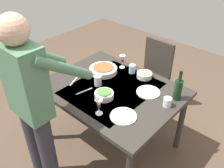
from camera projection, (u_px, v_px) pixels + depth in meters
ground_plane at (112, 142)px, 2.85m from camera, size 6.00×6.00×0.00m
dining_table at (112, 95)px, 2.46m from camera, size 1.32×1.02×0.77m
chair_near at (153, 71)px, 3.15m from camera, size 0.40×0.40×0.91m
person_server at (33, 103)px, 1.91m from camera, size 0.42×0.61×1.69m
wine_bottle at (178, 89)px, 2.22m from camera, size 0.07×0.07×0.30m
wine_glass_left at (122, 59)px, 2.69m from camera, size 0.07×0.07×0.15m
wine_glass_right at (99, 104)px, 2.04m from camera, size 0.07×0.07×0.15m
water_cup_near_left at (167, 102)px, 2.17m from camera, size 0.08×0.08×0.09m
water_cup_near_right at (98, 81)px, 2.43m from camera, size 0.07×0.07×0.11m
water_cup_far_left at (132, 69)px, 2.63m from camera, size 0.07×0.07×0.10m
serving_bowl_pasta at (103, 70)px, 2.65m from camera, size 0.30×0.30×0.07m
side_bowl_salad at (104, 95)px, 2.28m from camera, size 0.18×0.18×0.07m
side_bowl_bread at (144, 75)px, 2.56m from camera, size 0.16×0.16×0.07m
dinner_plate_near at (148, 92)px, 2.35m from camera, size 0.23×0.23×0.01m
dinner_plate_far at (123, 116)px, 2.07m from camera, size 0.23×0.23×0.01m
table_knife at (74, 80)px, 2.53m from camera, size 0.09×0.19×0.00m
table_fork at (84, 91)px, 2.37m from camera, size 0.05×0.18×0.00m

